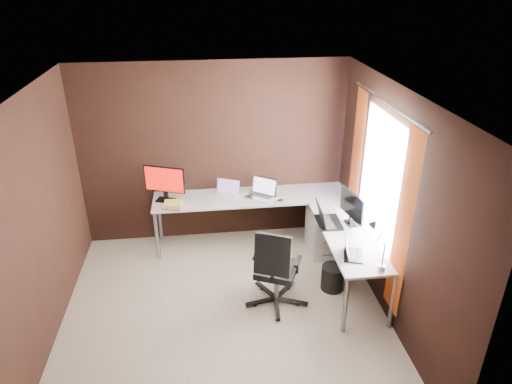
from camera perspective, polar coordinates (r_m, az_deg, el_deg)
room at (r=4.68m, az=-0.20°, el=-2.40°), size 3.60×3.60×2.50m
desk at (r=5.88m, az=3.51°, el=-2.75°), size 2.65×2.25×0.73m
drawer_pedestal at (r=6.28m, az=8.52°, el=-4.94°), size 0.42×0.50×0.60m
monitor_left at (r=6.10m, az=-11.36°, el=1.26°), size 0.53×0.25×0.48m
monitor_right at (r=5.54m, az=11.92°, el=-1.78°), size 0.16×0.51×0.42m
laptop_white at (r=6.20m, az=-3.67°, el=-0.11°), size 0.39×0.34×0.22m
laptop_silver at (r=6.18m, az=0.77°, el=-0.10°), size 0.46×0.43×0.25m
laptop_black_big at (r=5.59m, az=8.74°, el=-3.36°), size 0.30×0.41×0.27m
laptop_black_small at (r=5.04m, az=11.78°, el=-7.38°), size 0.28×0.33×0.19m
book_stack at (r=6.00m, az=-10.34°, el=-1.58°), size 0.29×0.25×0.08m
mouse_left at (r=6.06m, az=-9.88°, el=-1.47°), size 0.08×0.07×0.03m
mouse_corner at (r=6.07m, az=3.11°, el=-1.01°), size 0.10×0.08×0.03m
desk_lamp at (r=4.78m, az=14.86°, el=-5.83°), size 0.18×0.20×0.52m
office_chair at (r=5.31m, az=2.49°, el=-11.18°), size 0.58×0.61×1.01m
wastebasket at (r=5.68m, az=9.53°, el=-10.51°), size 0.36×0.36×0.31m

